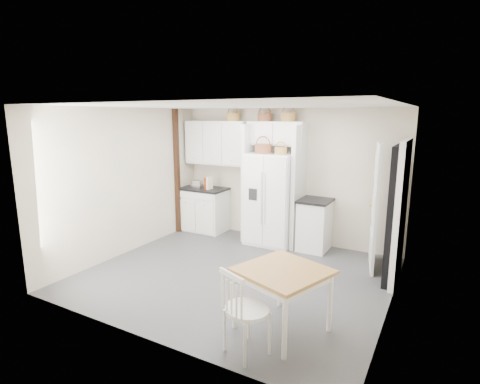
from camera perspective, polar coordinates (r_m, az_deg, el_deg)
The scene contains 27 objects.
floor at distance 6.05m, azimuth -0.52°, elevation -12.44°, with size 4.50×4.50×0.00m, color #454547.
ceiling at distance 5.52m, azimuth -0.57°, elevation 13.02°, with size 4.50×4.50×0.00m, color white.
wall_back at distance 7.42m, azimuth 7.10°, elevation 2.49°, with size 4.50×4.50×0.00m, color #B6AF9C.
wall_left at distance 7.01m, azimuth -16.76°, elevation 1.56°, with size 4.00×4.00×0.00m, color #B6AF9C.
wall_right at distance 4.96m, azimuth 22.71°, elevation -2.88°, with size 4.00×4.00×0.00m, color #B6AF9C.
refrigerator at distance 7.23m, azimuth 4.86°, elevation -1.06°, with size 0.91×0.73×1.77m, color white.
base_cab_left at distance 8.16m, azimuth -5.51°, elevation -2.73°, with size 0.97×0.61×0.90m, color white.
base_cab_right at distance 7.10m, azimuth 11.30°, elevation -5.05°, with size 0.52×0.62×0.91m, color white.
dining_table at distance 4.53m, azimuth 6.44°, elevation -15.98°, with size 0.90×0.90×0.75m, color olive.
windsor_chair at distance 4.05m, azimuth 1.08°, elevation -17.46°, with size 0.49×0.44×1.00m, color white.
counter_left at distance 8.06m, azimuth -5.58°, elevation 0.51°, with size 1.01×0.65×0.04m, color black.
counter_right at distance 6.98m, azimuth 11.45°, elevation -1.29°, with size 0.56×0.66×0.04m, color black.
toaster at distance 8.03m, azimuth -6.57°, elevation 1.21°, with size 0.24×0.14×0.17m, color silver.
cookbook_red at distance 7.88m, azimuth -5.04°, elevation 1.34°, with size 0.04×0.16×0.25m, color #9E2309.
cookbook_cream at distance 7.85m, azimuth -4.66°, elevation 1.37°, with size 0.04×0.18×0.27m, color #F6ECC3.
basket_upper_c at distance 7.66m, azimuth -1.06°, elevation 11.37°, with size 0.28×0.28×0.16m, color #A4652D.
basket_bridge_a at distance 7.34m, azimuth 3.77°, elevation 11.31°, with size 0.28×0.28×0.16m, color brown.
basket_bridge_b at distance 7.14m, azimuth 7.38°, elevation 11.25°, with size 0.28×0.28×0.16m, color #A4652D.
basket_fridge_a at distance 7.06m, azimuth 3.53°, elevation 6.61°, with size 0.32×0.32×0.17m, color brown.
basket_fridge_b at distance 6.91m, azimuth 6.23°, elevation 6.26°, with size 0.23×0.23×0.12m, color #A4652D.
upper_cabinet at distance 7.88m, azimuth -3.50°, elevation 7.49°, with size 1.40×0.34×0.90m, color white.
bridge_cabinet at distance 7.24m, azimuth 5.64°, elevation 8.87°, with size 1.12×0.34×0.45m, color white.
fridge_panel_left at distance 7.45m, azimuth 1.49°, elevation 1.44°, with size 0.08×0.60×2.30m, color white.
fridge_panel_right at distance 7.04m, azimuth 8.87°, elevation 0.71°, with size 0.08×0.60×2.30m, color white.
trim_post at distance 7.97m, azimuth -9.57°, elevation 3.05°, with size 0.09×0.09×2.60m, color black.
doorway_void at distance 6.00m, azimuth 22.77°, elevation -3.19°, with size 0.18×0.85×2.05m, color black.
door_slab at distance 6.37m, azimuth 19.91°, elevation -2.16°, with size 0.80×0.04×2.05m, color white.
Camera 1 is at (2.73, -4.80, 2.47)m, focal length 28.00 mm.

